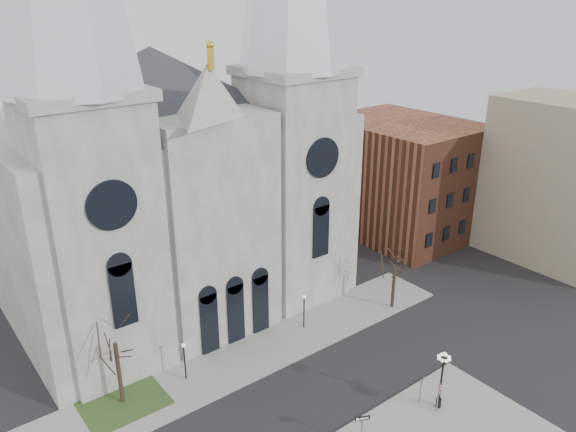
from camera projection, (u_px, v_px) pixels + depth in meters
ground at (342, 429)px, 39.23m from camera, size 160.00×160.00×0.00m
sidewalk_far at (253, 354)px, 47.26m from camera, size 40.00×6.00×0.14m
grass_patch at (123, 402)px, 41.71m from camera, size 6.00×5.00×0.18m
cathedral at (171, 114)px, 49.08m from camera, size 33.00×26.66×54.00m
bg_building_brick at (400, 177)px, 69.83m from camera, size 14.00×18.00×14.00m
bg_building_tan at (560, 181)px, 61.93m from camera, size 10.00×14.00×18.00m
tree_left at (115, 340)px, 39.67m from camera, size 3.20×3.20×7.50m
tree_right at (395, 266)px, 52.70m from camera, size 3.20×3.20×6.00m
ped_lamp_left at (184, 355)px, 43.36m from camera, size 0.32×0.32×3.26m
ped_lamp_right at (304, 306)px, 50.20m from camera, size 0.32×0.32×3.26m
stop_sign at (439, 391)px, 40.10m from camera, size 0.85×0.29×2.46m
globe_lamp at (442, 373)px, 40.08m from camera, size 1.30×1.30×4.77m
one_way_sign at (362, 424)px, 37.36m from camera, size 0.95×0.47×2.34m
street_name_sign at (421, 389)px, 41.09m from camera, size 0.63×0.31×2.13m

